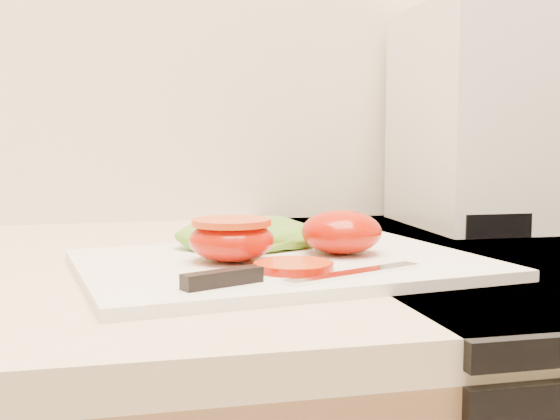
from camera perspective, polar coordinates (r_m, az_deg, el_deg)
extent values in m
cube|color=beige|center=(0.72, -10.13, -5.17)|extent=(3.92, 0.65, 0.03)
cube|color=white|center=(0.66, 0.20, -4.44)|extent=(0.40, 0.32, 0.01)
ellipsoid|color=#B10C00|center=(0.68, 5.02, -1.78)|extent=(0.08, 0.08, 0.04)
ellipsoid|color=#B10C00|center=(0.64, -3.95, -2.46)|extent=(0.08, 0.08, 0.04)
cylinder|color=red|center=(0.64, -3.97, -0.99)|extent=(0.07, 0.07, 0.01)
cylinder|color=#CE4A10|center=(0.60, 1.09, -4.57)|extent=(0.07, 0.07, 0.01)
ellipsoid|color=#699C29|center=(0.72, -3.21, -2.12)|extent=(0.15, 0.11, 0.02)
ellipsoid|color=#699C29|center=(0.74, 0.03, -1.85)|extent=(0.14, 0.15, 0.03)
cube|color=silver|center=(0.58, 6.08, -5.13)|extent=(0.13, 0.07, 0.00)
cube|color=black|center=(0.54, -4.69, -5.53)|extent=(0.07, 0.04, 0.01)
cube|color=silver|center=(1.02, 16.33, 7.24)|extent=(0.21, 0.26, 0.30)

